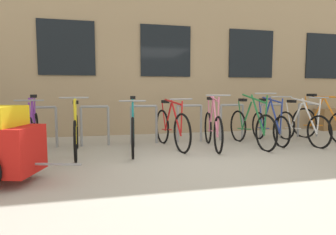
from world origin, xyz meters
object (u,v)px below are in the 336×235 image
at_px(bicycle_orange, 323,123).
at_px(bicycle_purple, 33,131).
at_px(bicycle_blue, 269,126).
at_px(bicycle_teal, 133,131).
at_px(bicycle_green, 251,127).
at_px(bicycle_yellow, 76,133).
at_px(planter_box, 329,119).
at_px(bicycle_red, 171,128).
at_px(bicycle_pink, 213,128).
at_px(bicycle_white, 301,126).

xyz_separation_m(bicycle_orange, bicycle_purple, (-5.99, 0.08, -0.01)).
xyz_separation_m(bicycle_blue, bicycle_orange, (1.28, -0.09, 0.03)).
height_order(bicycle_blue, bicycle_teal, bicycle_teal).
bearing_deg(bicycle_green, bicycle_yellow, -179.82).
height_order(bicycle_green, planter_box, bicycle_green).
relative_size(bicycle_red, planter_box, 2.49).
relative_size(bicycle_teal, bicycle_yellow, 0.97).
height_order(bicycle_green, bicycle_orange, bicycle_green).
height_order(bicycle_green, bicycle_purple, bicycle_green).
distance_m(bicycle_pink, bicycle_purple, 3.32).
distance_m(bicycle_green, planter_box, 3.77).
distance_m(bicycle_blue, bicycle_teal, 2.97).
height_order(bicycle_red, bicycle_purple, bicycle_purple).
bearing_deg(bicycle_white, bicycle_pink, -179.90).
bearing_deg(bicycle_yellow, bicycle_teal, 0.40).
relative_size(bicycle_white, bicycle_teal, 0.99).
bearing_deg(bicycle_yellow, bicycle_pink, 0.23).
relative_size(bicycle_purple, planter_box, 2.40).
height_order(bicycle_orange, planter_box, bicycle_orange).
height_order(bicycle_teal, bicycle_yellow, bicycle_yellow).
bearing_deg(bicycle_blue, bicycle_green, -157.55).
xyz_separation_m(bicycle_teal, planter_box, (5.78, 1.64, -0.08)).
xyz_separation_m(bicycle_red, bicycle_teal, (-0.77, -0.19, -0.01)).
bearing_deg(bicycle_red, bicycle_purple, 178.96).
relative_size(bicycle_pink, planter_box, 2.37).
distance_m(bicycle_green, bicycle_orange, 1.86).
distance_m(bicycle_red, bicycle_orange, 3.47).
distance_m(bicycle_white, bicycle_pink, 2.00).
bearing_deg(bicycle_white, planter_box, 36.35).
bearing_deg(bicycle_red, bicycle_orange, -0.62).
relative_size(bicycle_green, bicycle_pink, 1.07).
bearing_deg(bicycle_white, bicycle_yellow, -179.83).
bearing_deg(planter_box, bicycle_purple, -169.46).
xyz_separation_m(bicycle_teal, bicycle_yellow, (-1.00, -0.01, -0.01)).
relative_size(bicycle_teal, planter_box, 2.45).
bearing_deg(bicycle_purple, bicycle_pink, -4.03).
relative_size(bicycle_pink, bicycle_purple, 0.99).
distance_m(bicycle_blue, bicycle_red, 2.19).
xyz_separation_m(bicycle_green, bicycle_teal, (-2.39, -0.00, -0.00)).
bearing_deg(bicycle_white, bicycle_orange, 12.30).
distance_m(bicycle_orange, planter_box, 2.14).
relative_size(bicycle_teal, bicycle_purple, 1.02).
bearing_deg(bicycle_white, bicycle_teal, -179.89).
relative_size(bicycle_blue, bicycle_yellow, 0.93).
xyz_separation_m(bicycle_white, bicycle_yellow, (-4.57, -0.01, 0.01)).
bearing_deg(planter_box, bicycle_green, -154.29).
xyz_separation_m(bicycle_orange, bicycle_teal, (-4.24, -0.15, -0.01)).
bearing_deg(bicycle_white, bicycle_green, -179.85).
xyz_separation_m(bicycle_pink, planter_box, (4.22, 1.63, -0.08)).
relative_size(bicycle_white, bicycle_orange, 0.99).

